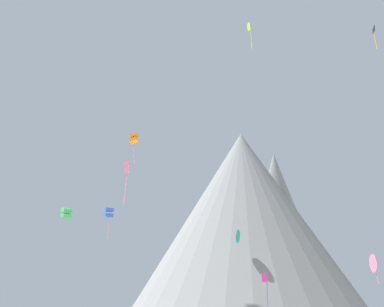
% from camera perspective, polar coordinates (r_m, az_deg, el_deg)
% --- Properties ---
extents(rock_massif, '(62.45, 62.45, 45.47)m').
position_cam_1_polar(rock_massif, '(107.26, 6.97, -9.37)').
color(rock_massif, slate).
rests_on(rock_massif, ground_plane).
extents(kite_orange_high, '(1.69, 1.59, 6.09)m').
position_cam_1_polar(kite_orange_high, '(88.25, -7.20, 1.85)').
color(kite_orange_high, orange).
extents(kite_teal_mid, '(1.41, 2.43, 2.40)m').
position_cam_1_polar(kite_teal_mid, '(85.32, 5.36, -9.91)').
color(kite_teal_mid, teal).
extents(kite_green_mid, '(1.47, 1.49, 1.34)m').
position_cam_1_polar(kite_green_mid, '(57.38, -15.08, -6.92)').
color(kite_green_mid, green).
extents(kite_lime_high, '(0.51, 0.68, 3.42)m').
position_cam_1_polar(kite_lime_high, '(59.37, 6.84, 14.52)').
color(kite_lime_high, '#8CD133').
extents(kite_pink_mid, '(0.89, 1.91, 5.83)m').
position_cam_1_polar(kite_pink_mid, '(57.88, -8.19, -1.74)').
color(kite_pink_mid, pink).
extents(kite_black_high, '(0.20, 0.81, 2.99)m').
position_cam_1_polar(kite_black_high, '(60.80, 21.01, 13.42)').
color(kite_black_high, black).
extents(kite_rainbow_low, '(0.53, 2.52, 4.14)m').
position_cam_1_polar(kite_rainbow_low, '(71.54, 20.98, -12.27)').
color(kite_rainbow_low, '#E5668C').
extents(kite_blue_mid, '(1.82, 1.85, 5.15)m').
position_cam_1_polar(kite_blue_mid, '(80.56, -10.19, -7.06)').
color(kite_blue_mid, blue).
extents(kite_magenta_low, '(0.98, 0.74, 4.75)m').
position_cam_1_polar(kite_magenta_low, '(67.43, 8.65, -15.04)').
color(kite_magenta_low, '#D1339E').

